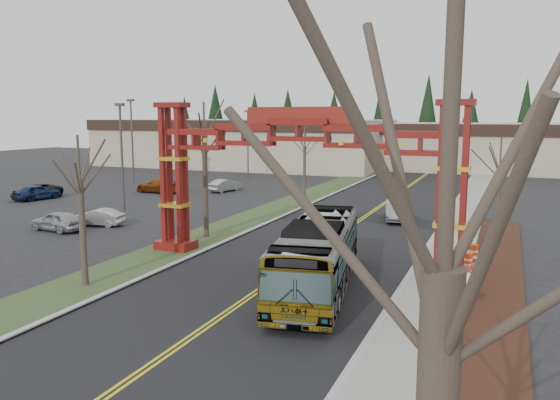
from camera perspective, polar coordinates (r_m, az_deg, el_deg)
The scene contains 32 objects.
road at distance 36.98m, azimuth 5.79°, elevation -3.92°, with size 12.00×110.00×0.02m, color black.
lane_line_left at distance 37.01m, azimuth 5.61°, elevation -3.89°, with size 0.12×100.00×0.01m, color yellow.
lane_line_right at distance 36.94m, azimuth 5.97°, elevation -3.92°, with size 0.12×100.00×0.01m, color yellow.
curb_right at distance 35.73m, azimuth 15.29°, elevation -4.54°, with size 0.30×110.00×0.15m, color #ABACA6.
sidewalk_right at distance 35.58m, azimuth 17.62°, elevation -4.70°, with size 2.60×110.00×0.14m, color gray.
landscape_strip at distance 21.14m, azimuth 21.00°, elevation -14.22°, with size 2.60×50.00×0.12m, color black.
grass_median at distance 39.97m, azimuth -5.26°, elevation -2.91°, with size 4.00×110.00×0.08m, color #304824.
curb_left at distance 39.15m, azimuth -2.87°, elevation -3.08°, with size 0.30×110.00×0.15m, color #ABACA6.
gateway_arch at distance 29.53m, azimuth 1.99°, elevation 4.63°, with size 18.20×1.60×8.90m.
retail_building_west at distance 91.08m, azimuth -3.70°, elevation 6.02°, with size 46.00×22.30×7.50m.
retail_building_east at distance 89.62m, azimuth 22.49°, elevation 5.17°, with size 38.00×20.30×7.00m.
conifer_treeline at distance 102.07m, azimuth 17.12°, elevation 7.48°, with size 116.10×5.60×13.00m.
transit_bus at distance 25.67m, azimuth 3.97°, elevation -5.81°, with size 2.79×11.91×3.32m, color #999CA1.
silver_sedan at distance 43.68m, azimuth 12.04°, elevation -1.11°, with size 1.61×4.62×1.52m, color #A5A8AD.
parked_car_near_a at distance 41.95m, azimuth -22.22°, elevation -2.03°, with size 1.70×4.23×1.44m, color #A3A7AA.
parked_car_near_b at distance 42.87m, azimuth -18.45°, elevation -1.73°, with size 1.34×3.84×1.27m, color silver.
parked_car_near_c at distance 59.05m, azimuth -24.10°, elevation 0.82°, with size 2.40×5.21×1.45m, color black.
parked_car_mid_a at distance 59.65m, azimuth -12.54°, elevation 1.49°, with size 2.14×5.25×1.52m, color #8A3E13.
parked_car_mid_b at distance 58.29m, azimuth -24.03°, elevation 0.76°, with size 1.78×4.42×1.51m, color navy.
parked_car_far_a at distance 59.42m, azimuth -5.77°, elevation 1.54°, with size 1.42×4.07×1.34m, color #9DA2A4.
bare_tree_median_near at distance 27.16m, azimuth -20.20°, elevation 2.04°, with size 3.08×3.08×7.25m.
bare_tree_median_mid at distance 36.25m, azimuth -7.91°, elevation 6.42°, with size 3.49×3.49×9.03m.
bare_tree_median_far at distance 53.65m, azimuth 2.59°, elevation 5.56°, with size 2.90×2.90×7.05m.
bare_tree_right_near at distance 4.49m, azimuth 16.69°, elevation -7.67°, with size 3.46×3.46×9.21m.
bare_tree_right_far at distance 36.53m, azimuth 21.98°, elevation 3.10°, with size 2.90×2.90×6.85m.
light_pole_near at distance 48.51m, azimuth -16.22°, elevation 5.12°, with size 0.80×0.40×9.18m.
light_pole_mid at distance 68.96m, azimuth -15.21°, elevation 6.60°, with size 0.88×0.44×10.12m.
light_pole_far at distance 72.68m, azimuth -3.38°, elevation 6.40°, with size 0.77×0.38×8.85m.
street_sign at distance 22.90m, azimuth 19.25°, elevation -8.59°, with size 0.46×0.06×2.04m.
barrel_south at distance 28.40m, azimuth 19.81°, elevation -7.29°, with size 0.55×0.55×1.01m.
barrel_mid at distance 30.78m, azimuth 19.01°, elevation -6.11°, with size 0.50×0.50×0.92m.
barrel_north at distance 32.39m, azimuth 19.49°, elevation -5.29°, with size 0.56×0.56×1.04m.
Camera 1 is at (10.41, -9.55, 8.12)m, focal length 35.00 mm.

